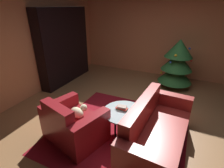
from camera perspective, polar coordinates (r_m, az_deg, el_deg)
ground_plane at (r=3.69m, az=7.51°, el=-12.49°), size 7.18×7.18×0.00m
wall_back at (r=5.99m, az=17.45°, el=15.01°), size 5.83×0.06×2.65m
wall_left at (r=4.73m, az=-27.60°, el=11.06°), size 0.06×6.11×2.65m
area_rug at (r=3.46m, az=2.52°, el=-15.10°), size 2.42×2.45×0.01m
bookshelf_unit at (r=5.55m, az=-14.53°, el=12.20°), size 0.33×1.97×2.18m
armchair_red at (r=3.19m, az=-12.66°, el=-13.01°), size 1.20×1.03×0.81m
couch_red at (r=3.04m, az=14.35°, el=-15.49°), size 0.91×1.87×0.86m
coffee_table at (r=3.19m, az=4.05°, el=-9.64°), size 0.78×0.78×0.46m
book_stack_on_table at (r=3.20m, az=3.34°, el=-7.92°), size 0.23×0.14×0.07m
bottle_on_table at (r=3.08m, az=8.02°, el=-8.22°), size 0.07×0.07×0.23m
decorated_tree at (r=5.24m, az=20.77°, el=6.46°), size 0.96×0.96×1.40m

